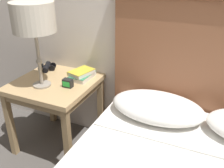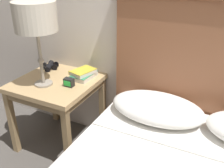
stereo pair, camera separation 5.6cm
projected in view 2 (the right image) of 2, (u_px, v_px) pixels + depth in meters
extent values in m
cube|color=tan|center=(56.00, 83.00, 1.98)|extent=(0.58, 0.58, 0.04)
cube|color=#917650|center=(57.00, 88.00, 2.00)|extent=(0.55, 0.55, 0.05)
cube|color=#A4865B|center=(12.00, 123.00, 2.00)|extent=(0.04, 0.04, 0.54)
cube|color=#A4865B|center=(67.00, 142.00, 1.80)|extent=(0.04, 0.04, 0.54)
cube|color=#A4865B|center=(54.00, 94.00, 2.41)|extent=(0.04, 0.04, 0.54)
cube|color=#A4865B|center=(103.00, 107.00, 2.21)|extent=(0.04, 0.04, 0.54)
cube|color=white|center=(203.00, 140.00, 1.49)|extent=(1.28, 0.28, 0.01)
cube|color=brown|center=(215.00, 95.00, 1.72)|extent=(1.40, 0.06, 1.19)
ellipsoid|color=white|center=(157.00, 108.00, 1.67)|extent=(0.60, 0.36, 0.15)
cylinder|color=gray|center=(44.00, 83.00, 1.91)|extent=(0.13, 0.13, 0.01)
cylinder|color=gray|center=(40.00, 58.00, 1.82)|extent=(0.02, 0.02, 0.38)
sphere|color=gray|center=(41.00, 61.00, 1.83)|extent=(0.04, 0.04, 0.04)
cylinder|color=beige|center=(35.00, 16.00, 1.70)|extent=(0.28, 0.28, 0.19)
cube|color=silver|center=(84.00, 76.00, 2.01)|extent=(0.14, 0.20, 0.03)
cube|color=#337F56|center=(84.00, 74.00, 2.00)|extent=(0.14, 0.21, 0.00)
cube|color=#337F56|center=(77.00, 74.00, 2.03)|extent=(0.01, 0.20, 0.04)
cube|color=silver|center=(83.00, 72.00, 1.99)|extent=(0.17, 0.20, 0.03)
cube|color=gold|center=(83.00, 70.00, 1.98)|extent=(0.17, 0.21, 0.00)
cube|color=gold|center=(78.00, 70.00, 2.03)|extent=(0.05, 0.18, 0.03)
cylinder|color=black|center=(49.00, 68.00, 2.14)|extent=(0.08, 0.10, 0.04)
cylinder|color=black|center=(54.00, 68.00, 2.14)|extent=(0.05, 0.03, 0.05)
cylinder|color=black|center=(43.00, 68.00, 2.14)|extent=(0.04, 0.03, 0.04)
cylinder|color=black|center=(50.00, 65.00, 2.20)|extent=(0.08, 0.10, 0.04)
cylinder|color=black|center=(56.00, 65.00, 2.20)|extent=(0.05, 0.03, 0.05)
cylinder|color=black|center=(45.00, 65.00, 2.20)|extent=(0.04, 0.03, 0.04)
cube|color=black|center=(49.00, 65.00, 2.17)|extent=(0.07, 0.06, 0.01)
cylinder|color=black|center=(49.00, 65.00, 2.17)|extent=(0.02, 0.02, 0.02)
cube|color=black|center=(69.00, 82.00, 1.87)|extent=(0.07, 0.04, 0.06)
cube|color=green|center=(67.00, 84.00, 1.85)|extent=(0.06, 0.00, 0.04)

